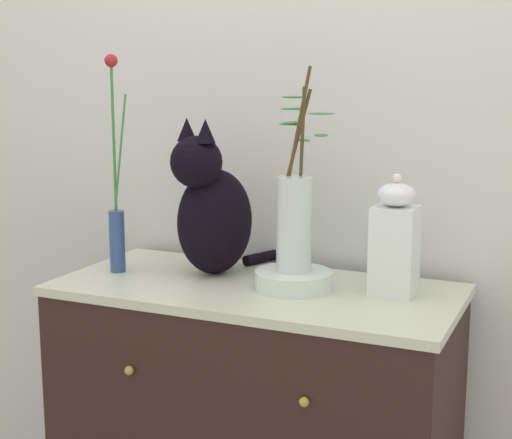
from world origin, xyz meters
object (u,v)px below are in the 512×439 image
sideboard (256,431)px  vase_slim_green (116,214)px  cat_sitting (212,209)px  vase_glass_clear (294,217)px  bowl_porcelain (293,280)px  jar_lidded_porcelain (395,241)px

sideboard → vase_slim_green: (-0.42, -0.02, 0.59)m
cat_sitting → sideboard: bearing=-20.9°
cat_sitting → vase_slim_green: size_ratio=0.72×
vase_glass_clear → bowl_porcelain: bearing=-88.9°
cat_sitting → jar_lidded_porcelain: 0.52m
sideboard → jar_lidded_porcelain: size_ratio=3.44×
sideboard → vase_slim_green: size_ratio=1.76×
bowl_porcelain → vase_glass_clear: 0.17m
cat_sitting → vase_slim_green: 0.27m
vase_glass_clear → jar_lidded_porcelain: (0.25, 0.06, -0.05)m
vase_slim_green → jar_lidded_porcelain: vase_slim_green is taller
sideboard → bowl_porcelain: size_ratio=5.24×
sideboard → vase_glass_clear: (0.10, 0.01, 0.61)m
sideboard → jar_lidded_porcelain: jar_lidded_porcelain is taller
vase_slim_green → bowl_porcelain: bearing=3.7°
vase_glass_clear → jar_lidded_porcelain: bearing=12.3°
sideboard → cat_sitting: 0.63m
vase_slim_green → sideboard: bearing=3.2°
sideboard → cat_sitting: bearing=159.1°
cat_sitting → vase_slim_green: (-0.26, -0.09, -0.02)m
bowl_porcelain → vase_slim_green: bearing=-176.3°
cat_sitting → bowl_porcelain: bearing=-11.1°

